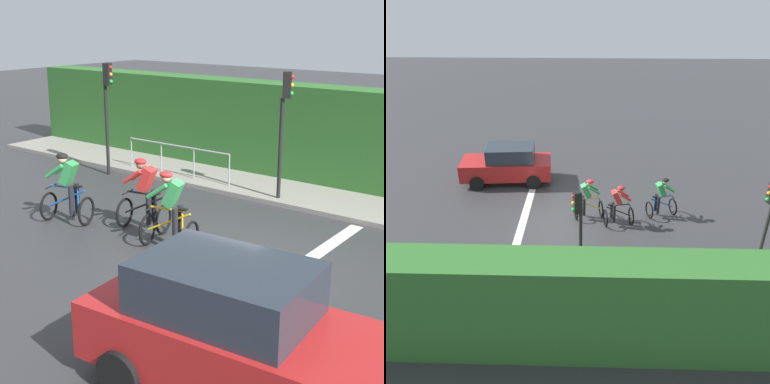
# 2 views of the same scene
# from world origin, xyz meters

# --- Properties ---
(ground_plane) EXTENTS (80.00, 80.00, 0.00)m
(ground_plane) POSITION_xyz_m (0.00, 0.00, 0.00)
(ground_plane) COLOR #333335
(sidewalk_kerb) EXTENTS (2.80, 20.91, 0.12)m
(sidewalk_kerb) POSITION_xyz_m (5.03, 2.00, 0.06)
(sidewalk_kerb) COLOR gray
(sidewalk_kerb) RESTS_ON ground
(stone_wall_low) EXTENTS (0.44, 20.91, 0.59)m
(stone_wall_low) POSITION_xyz_m (5.93, 2.00, 0.29)
(stone_wall_low) COLOR gray
(stone_wall_low) RESTS_ON ground
(hedge_wall) EXTENTS (1.10, 20.91, 2.79)m
(hedge_wall) POSITION_xyz_m (6.23, 2.00, 1.39)
(hedge_wall) COLOR #2D6628
(hedge_wall) RESTS_ON ground
(road_marking_stop_line) EXTENTS (7.00, 0.30, 0.01)m
(road_marking_stop_line) POSITION_xyz_m (0.00, -1.06, 0.00)
(road_marking_stop_line) COLOR silver
(road_marking_stop_line) RESTS_ON ground
(cyclist_lead) EXTENTS (0.96, 1.23, 1.66)m
(cyclist_lead) POSITION_xyz_m (-0.40, 4.37, 0.80)
(cyclist_lead) COLOR black
(cyclist_lead) RESTS_ON ground
(cyclist_second) EXTENTS (0.87, 1.19, 1.66)m
(cyclist_second) POSITION_xyz_m (0.31, 2.62, 0.80)
(cyclist_second) COLOR black
(cyclist_second) RESTS_ON ground
(cyclist_mid) EXTENTS (0.89, 1.20, 1.66)m
(cyclist_mid) POSITION_xyz_m (-0.18, 1.47, 0.80)
(cyclist_mid) COLOR black
(cyclist_mid) RESTS_ON ground
(car_red) EXTENTS (2.14, 4.22, 1.76)m
(car_red) POSITION_xyz_m (-3.39, -2.28, 0.87)
(car_red) COLOR #B21E1E
(car_red) RESTS_ON ground
(traffic_light_near_crossing) EXTENTS (0.26, 0.30, 3.34)m
(traffic_light_near_crossing) POSITION_xyz_m (3.99, 1.24, 2.22)
(traffic_light_near_crossing) COLOR black
(traffic_light_near_crossing) RESTS_ON ground
(traffic_light_far_junction) EXTENTS (0.24, 0.31, 3.34)m
(traffic_light_far_junction) POSITION_xyz_m (3.27, 6.73, 2.22)
(traffic_light_far_junction) COLOR black
(traffic_light_far_junction) RESTS_ON ground
(pedestrian_railing_kerbside) EXTENTS (0.06, 3.75, 1.03)m
(pedestrian_railing_kerbside) POSITION_xyz_m (4.13, 4.80, 0.80)
(pedestrian_railing_kerbside) COLOR #999EA3
(pedestrian_railing_kerbside) RESTS_ON ground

